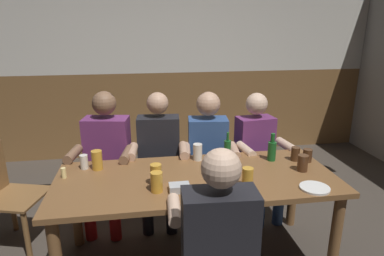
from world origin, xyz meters
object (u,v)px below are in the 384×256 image
Objects in this scene: person_0 at (106,154)px; pint_glass_3 at (307,155)px; chair_empty_near_left at (6,194)px; pint_glass_6 at (156,175)px; bottle_0 at (272,150)px; bottle_1 at (227,152)px; pint_glass_2 at (198,152)px; pint_glass_7 at (303,163)px; table_candle at (64,173)px; pint_glass_1 at (84,162)px; pint_glass_8 at (157,182)px; plate_0 at (315,188)px; pint_glass_4 at (248,178)px; pint_glass_5 at (295,154)px; dining_table at (197,188)px; person_4 at (217,235)px; condiment_caddy at (179,188)px; person_2 at (208,149)px; person_3 at (258,150)px; person_1 at (159,153)px; pint_glass_0 at (97,160)px.

person_0 is 11.61× the size of pint_glass_3.
pint_glass_6 reaches higher than chair_empty_near_left.
bottle_0 is 0.84× the size of bottle_1.
pint_glass_2 is 0.84m from pint_glass_7.
table_candle is 0.70× the size of pint_glass_1.
pint_glass_8 reaches higher than pint_glass_7.
plate_0 is 1.41× the size of pint_glass_4.
bottle_1 is at bearing 31.33° from pint_glass_8.
pint_glass_5 is 0.90× the size of pint_glass_7.
chair_empty_near_left is at bearing 166.53° from pint_glass_1.
chair_empty_near_left is 2.25m from bottle_0.
pint_glass_6 is at bearing 167.83° from plate_0.
person_4 reaches higher than dining_table.
person_4 is 0.99m from pint_glass_2.
person_0 is 1.76m from pint_glass_3.
pint_glass_2 is at bearing 137.81° from plate_0.
pint_glass_4 reaches higher than pint_glass_1.
pint_glass_2 is 1.20× the size of pint_glass_5.
pint_glass_2 is at bearing 114.94° from pint_glass_4.
condiment_caddy is (0.56, -0.87, 0.06)m from person_0.
person_2 is at bearing 57.97° from pint_glass_8.
pint_glass_3 is at bearing 108.36° from person_3.
person_4 is at bearing 54.32° from person_3.
pint_glass_2 is at bearing 67.41° from condiment_caddy.
person_4 is (0.00, -0.66, 0.04)m from dining_table.
pint_glass_6 is at bearing -156.01° from bottle_1.
pint_glass_0 is (-0.50, -0.40, 0.13)m from person_1.
person_2 is at bearing -174.00° from person_1.
plate_0 is at bearing 156.17° from person_0.
person_3 is 0.70m from pint_glass_7.
person_1 is 1.40× the size of chair_empty_near_left.
person_3 reaches higher than table_candle.
pint_glass_7 reaches higher than pint_glass_3.
pint_glass_3 is (1.20, -0.52, 0.11)m from person_1.
pint_glass_5 is at bearing 13.06° from pint_glass_6.
person_0 is 0.95m from pint_glass_8.
pint_glass_7 is (0.51, 0.20, -0.01)m from pint_glass_4.
pint_glass_2 is (-0.21, 0.15, -0.04)m from bottle_1.
person_4 is at bearing 87.40° from person_2.
dining_table is at bearing 178.32° from pint_glass_7.
pint_glass_0 is at bearing 175.12° from bottle_1.
bottle_0 is at bearing -9.79° from pint_glass_2.
pint_glass_1 is 0.92m from pint_glass_2.
pint_glass_2 is at bearing 89.64° from person_4.
condiment_caddy is at bearing 73.32° from person_2.
pint_glass_7 is at bearing 137.96° from person_2.
pint_glass_1 is at bearing 169.55° from pint_glass_7.
pint_glass_4 is 0.93× the size of pint_glass_6.
pint_glass_3 reaches higher than table_candle.
pint_glass_4 reaches higher than table_candle.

